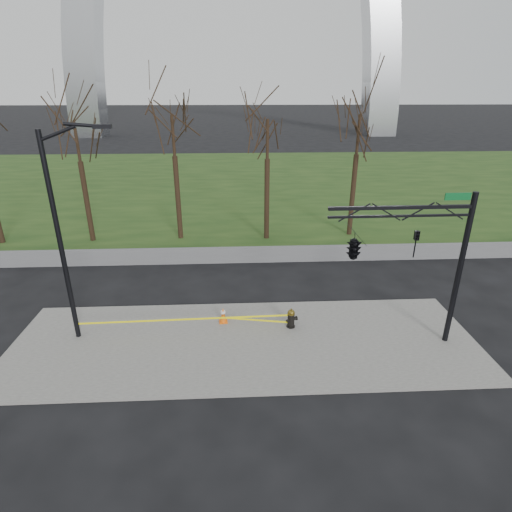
{
  "coord_description": "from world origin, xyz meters",
  "views": [
    {
      "loc": [
        -0.23,
        -13.3,
        9.21
      ],
      "look_at": [
        0.52,
        2.0,
        2.85
      ],
      "focal_mm": 28.38,
      "sensor_mm": 36.0,
      "label": 1
    }
  ],
  "objects_px": {
    "fire_hydrant": "(291,318)",
    "traffic_signal_mast": "(375,245)",
    "traffic_cone": "(223,315)",
    "street_light": "(64,226)"
  },
  "relations": [
    {
      "from": "traffic_cone",
      "to": "street_light",
      "type": "bearing_deg",
      "value": -172.41
    },
    {
      "from": "fire_hydrant",
      "to": "traffic_signal_mast",
      "type": "bearing_deg",
      "value": -44.88
    },
    {
      "from": "fire_hydrant",
      "to": "traffic_signal_mast",
      "type": "height_order",
      "value": "traffic_signal_mast"
    },
    {
      "from": "traffic_cone",
      "to": "street_light",
      "type": "relative_size",
      "value": 0.08
    },
    {
      "from": "street_light",
      "to": "traffic_signal_mast",
      "type": "xyz_separation_m",
      "value": [
        10.98,
        -1.06,
        -0.55
      ]
    },
    {
      "from": "fire_hydrant",
      "to": "street_light",
      "type": "height_order",
      "value": "street_light"
    },
    {
      "from": "fire_hydrant",
      "to": "traffic_signal_mast",
      "type": "relative_size",
      "value": 0.14
    },
    {
      "from": "street_light",
      "to": "traffic_signal_mast",
      "type": "height_order",
      "value": "street_light"
    },
    {
      "from": "fire_hydrant",
      "to": "traffic_cone",
      "type": "bearing_deg",
      "value": 150.32
    },
    {
      "from": "fire_hydrant",
      "to": "street_light",
      "type": "xyz_separation_m",
      "value": [
        -8.31,
        -0.22,
        4.2
      ]
    }
  ]
}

